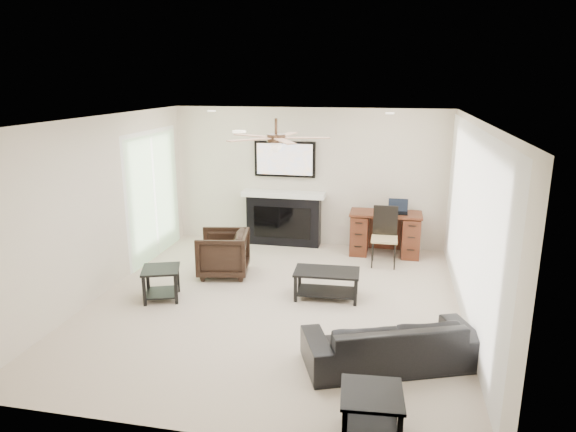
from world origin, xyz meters
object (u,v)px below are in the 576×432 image
armchair (223,253)px  fireplace_unit (284,194)px  desk (385,234)px  sofa (391,341)px  coffee_table (327,284)px

armchair → fireplace_unit: size_ratio=0.40×
fireplace_unit → desk: 1.95m
sofa → coffee_table: bearing=-81.6°
coffee_table → fireplace_unit: 2.61m
sofa → desk: 3.64m
fireplace_unit → desk: (1.85, -0.21, -0.57)m
coffee_table → sofa: bearing=-63.2°
fireplace_unit → sofa: bearing=-62.6°
fireplace_unit → armchair: bearing=-109.6°
coffee_table → desk: bearing=67.1°
coffee_table → desk: desk is taller
fireplace_unit → desk: bearing=-6.6°
armchair → fireplace_unit: (0.60, 1.70, 0.60)m
armchair → fireplace_unit: bearing=150.0°
coffee_table → desk: 2.17m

